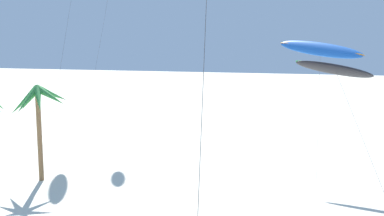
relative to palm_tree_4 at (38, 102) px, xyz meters
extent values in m
cylinder|color=olive|center=(-0.03, 0.01, -2.39)|extent=(0.35, 0.35, 6.83)
cone|color=#33843D|center=(1.14, -0.16, 0.51)|extent=(2.63, 0.95, 1.53)
cone|color=#33843D|center=(0.54, 1.04, 0.49)|extent=(1.73, 2.52, 1.58)
cone|color=#33843D|center=(-0.42, 1.16, 0.60)|extent=(1.38, 2.65, 1.38)
cone|color=#33843D|center=(-0.93, 0.33, 0.16)|extent=(2.34, 1.28, 2.13)
cone|color=#33843D|center=(-0.81, -0.48, 0.13)|extent=(2.19, 1.67, 2.19)
cone|color=#33843D|center=(-0.13, -1.04, 0.29)|extent=(0.80, 2.48, 1.92)
cone|color=#33843D|center=(0.64, -0.86, 0.36)|extent=(1.95, 2.32, 1.81)
cylinder|color=#4C4C51|center=(-3.08, 8.39, 2.25)|extent=(1.98, 9.50, 16.13)
ellipsoid|color=black|center=(20.26, -4.35, 3.00)|extent=(4.49, 3.38, 1.52)
ellipsoid|color=green|center=(20.26, -4.35, 3.03)|extent=(4.11, 2.71, 1.22)
cylinder|color=#4C4C51|center=(22.11, -6.74, -1.45)|extent=(3.72, 4.81, 8.72)
ellipsoid|color=blue|center=(19.49, 8.41, 3.74)|extent=(6.67, 3.30, 2.10)
ellipsoid|color=orange|center=(19.49, 8.41, 3.78)|extent=(6.49, 2.74, 1.38)
cylinder|color=#4C4C51|center=(19.53, 6.36, -1.08)|extent=(0.10, 4.11, 9.45)
cylinder|color=#4C4C51|center=(-3.05, 16.37, 4.37)|extent=(1.16, 7.12, 20.36)
cylinder|color=#4C4C51|center=(16.59, -17.25, 4.91)|extent=(1.19, 8.13, 21.44)
camera|label=1|loc=(19.44, -28.93, 4.52)|focal=43.35mm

